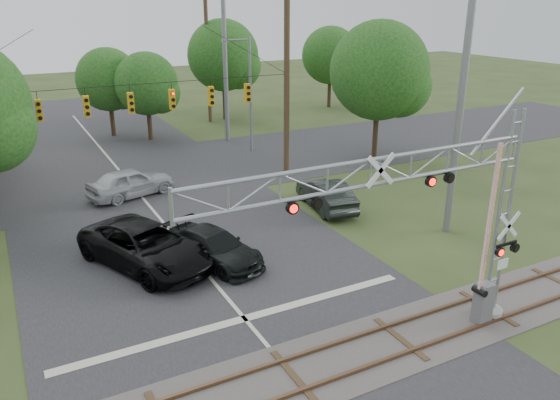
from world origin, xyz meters
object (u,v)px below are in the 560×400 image
crossing_gantry (428,212)px  streetlight (248,89)px  traffic_signal_span (146,94)px  car_dark (214,247)px  pickup_black (147,246)px  sedan_silver (131,182)px

crossing_gantry → streetlight: bearing=77.8°
traffic_signal_span → car_dark: traffic_signal_span is taller
pickup_black → streetlight: 18.86m
crossing_gantry → pickup_black: 11.91m
crossing_gantry → pickup_black: bearing=123.2°
sedan_silver → streetlight: bearing=-75.5°
crossing_gantry → sedan_silver: bearing=104.5°
sedan_silver → streetlight: streetlight is taller
traffic_signal_span → crossing_gantry: bearing=-79.4°
crossing_gantry → sedan_silver: crossing_gantry is taller
traffic_signal_span → sedan_silver: bearing=-179.1°
car_dark → streetlight: bearing=40.8°
crossing_gantry → car_dark: (-3.61, 8.45, -3.86)m
car_dark → sedan_silver: size_ratio=1.00×
traffic_signal_span → car_dark: bearing=-91.1°
car_dark → streetlight: (8.83, 15.61, 3.79)m
pickup_black → sedan_silver: size_ratio=1.32×
crossing_gantry → car_dark: 9.97m
pickup_black → sedan_silver: pickup_black is taller
car_dark → pickup_black: bearing=138.6°
traffic_signal_span → pickup_black: (-2.76, -8.88, -4.76)m
pickup_black → crossing_gantry: bearing=-79.7°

